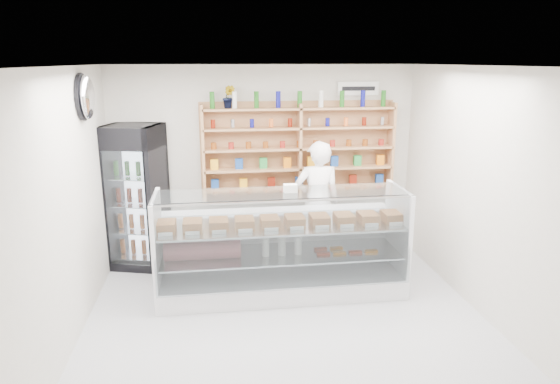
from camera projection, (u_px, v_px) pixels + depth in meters
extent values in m
plane|color=#98989D|center=(290.00, 330.00, 5.45)|extent=(5.00, 5.00, 0.00)
plane|color=white|center=(292.00, 66.00, 4.73)|extent=(5.00, 5.00, 0.00)
plane|color=beige|center=(264.00, 160.00, 7.48)|extent=(4.50, 0.00, 4.50)
plane|color=beige|center=(364.00, 338.00, 2.70)|extent=(4.50, 0.00, 4.50)
plane|color=beige|center=(60.00, 217.00, 4.79)|extent=(0.00, 5.00, 5.00)
plane|color=beige|center=(496.00, 199.00, 5.39)|extent=(0.00, 5.00, 5.00)
cube|color=white|center=(281.00, 283.00, 6.31)|extent=(3.05, 0.86, 0.25)
cube|color=white|center=(277.00, 239.00, 6.58)|extent=(3.05, 0.05, 0.64)
cube|color=silver|center=(281.00, 254.00, 6.21)|extent=(2.93, 0.76, 0.02)
cube|color=silver|center=(281.00, 225.00, 6.12)|extent=(2.99, 0.79, 0.02)
cube|color=silver|center=(286.00, 246.00, 5.75)|extent=(2.99, 0.12, 1.06)
cube|color=silver|center=(282.00, 193.00, 5.96)|extent=(2.99, 0.60, 0.01)
imported|color=white|center=(317.00, 202.00, 7.12)|extent=(0.66, 0.44, 1.78)
cube|color=black|center=(137.00, 196.00, 6.99)|extent=(0.89, 0.88, 2.01)
cube|color=#350436|center=(135.00, 139.00, 6.48)|extent=(0.69, 0.22, 0.28)
cube|color=silver|center=(141.00, 209.00, 6.71)|extent=(0.59, 0.18, 1.59)
cube|color=#A5734D|center=(203.00, 151.00, 7.16)|extent=(0.04, 0.28, 1.33)
cube|color=#A5734D|center=(299.00, 149.00, 7.35)|extent=(0.04, 0.28, 1.33)
cube|color=#A5734D|center=(390.00, 147.00, 7.53)|extent=(0.04, 0.28, 1.33)
cube|color=#A5734D|center=(299.00, 188.00, 7.50)|extent=(2.80, 0.28, 0.03)
cube|color=#A5734D|center=(299.00, 168.00, 7.42)|extent=(2.80, 0.28, 0.03)
cube|color=#A5734D|center=(299.00, 148.00, 7.34)|extent=(2.80, 0.28, 0.03)
cube|color=#A5734D|center=(299.00, 128.00, 7.27)|extent=(2.80, 0.28, 0.03)
cube|color=#A5734D|center=(300.00, 109.00, 7.20)|extent=(2.80, 0.28, 0.03)
imported|color=#1E6626|center=(229.00, 97.00, 7.02)|extent=(0.22, 0.20, 0.32)
ellipsoid|color=silver|center=(87.00, 97.00, 5.68)|extent=(0.15, 0.50, 0.50)
cube|color=white|center=(358.00, 88.00, 7.37)|extent=(0.62, 0.03, 0.20)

